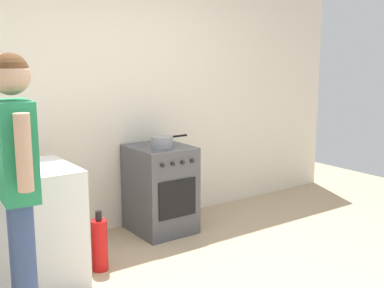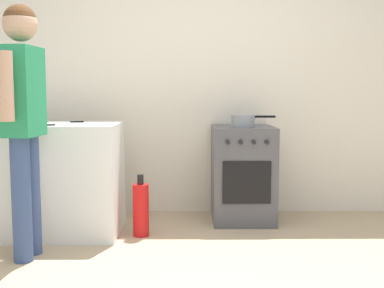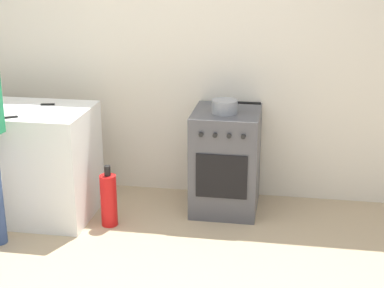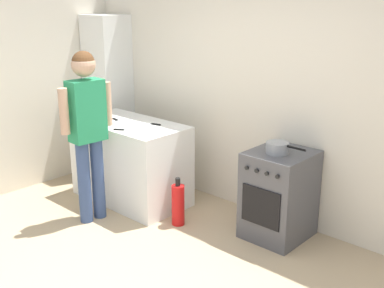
{
  "view_description": "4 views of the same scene",
  "coord_description": "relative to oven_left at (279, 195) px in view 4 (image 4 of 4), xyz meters",
  "views": [
    {
      "loc": [
        -2.03,
        -2.3,
        1.72
      ],
      "look_at": [
        0.09,
        0.67,
        1.04
      ],
      "focal_mm": 45.0,
      "sensor_mm": 36.0,
      "label": 1
    },
    {
      "loc": [
        -0.14,
        -2.68,
        1.15
      ],
      "look_at": [
        -0.11,
        0.98,
        0.76
      ],
      "focal_mm": 45.0,
      "sensor_mm": 36.0,
      "label": 2
    },
    {
      "loc": [
        0.83,
        -2.98,
        2.1
      ],
      "look_at": [
        0.17,
        0.97,
        0.76
      ],
      "focal_mm": 55.0,
      "sensor_mm": 36.0,
      "label": 3
    },
    {
      "loc": [
        2.57,
        -2.08,
        2.24
      ],
      "look_at": [
        -0.04,
        0.78,
        1.03
      ],
      "focal_mm": 45.0,
      "sensor_mm": 36.0,
      "label": 4
    }
  ],
  "objects": [
    {
      "name": "pot",
      "position": [
        -0.01,
        -0.06,
        0.48
      ],
      "size": [
        0.39,
        0.21,
        0.11
      ],
      "color": "gray",
      "rests_on": "oven_left"
    },
    {
      "name": "person",
      "position": [
        -1.61,
        -0.98,
        0.63
      ],
      "size": [
        0.23,
        0.57,
        1.73
      ],
      "color": "#384C7A",
      "rests_on": "ground"
    },
    {
      "name": "knife_carving",
      "position": [
        -1.51,
        -0.26,
        0.48
      ],
      "size": [
        0.33,
        0.11,
        0.01
      ],
      "color": "silver",
      "rests_on": "counter_unit"
    },
    {
      "name": "knife_utility",
      "position": [
        -1.5,
        -0.61,
        0.48
      ],
      "size": [
        0.23,
        0.16,
        0.01
      ],
      "color": "silver",
      "rests_on": "counter_unit"
    },
    {
      "name": "fire_extinguisher",
      "position": [
        -0.87,
        -0.48,
        -0.21
      ],
      "size": [
        0.13,
        0.13,
        0.5
      ],
      "color": "red",
      "rests_on": "ground"
    },
    {
      "name": "counter_unit",
      "position": [
        -1.7,
        -0.38,
        0.02
      ],
      "size": [
        1.3,
        0.7,
        0.9
      ],
      "primitive_type": "cube",
      "color": "white",
      "rests_on": "ground"
    },
    {
      "name": "knife_paring",
      "position": [
        -1.88,
        -0.41,
        0.48
      ],
      "size": [
        0.21,
        0.08,
        0.01
      ],
      "color": "silver",
      "rests_on": "counter_unit"
    },
    {
      "name": "oven_left",
      "position": [
        0.0,
        0.0,
        0.0
      ],
      "size": [
        0.54,
        0.62,
        0.85
      ],
      "color": "#4C4C51",
      "rests_on": "ground"
    },
    {
      "name": "larder_cabinet",
      "position": [
        -2.65,
        0.1,
        0.57
      ],
      "size": [
        0.48,
        0.44,
        2.0
      ],
      "primitive_type": "cube",
      "color": "white",
      "rests_on": "ground"
    },
    {
      "name": "back_wall",
      "position": [
        -0.35,
        0.37,
        0.87
      ],
      "size": [
        6.0,
        0.1,
        2.6
      ],
      "primitive_type": "cube",
      "color": "silver",
      "rests_on": "ground"
    }
  ]
}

